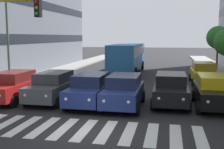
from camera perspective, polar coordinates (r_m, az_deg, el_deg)
ground_plane at (r=11.73m, az=-5.48°, el=-11.04°), size 180.00×180.00×0.00m
crosswalk_markings at (r=11.73m, az=-5.48°, el=-11.03°), size 9.45×2.80×0.01m
car_0 at (r=15.91m, az=19.90°, el=-3.20°), size 2.02×4.44×1.72m
car_1 at (r=16.00m, az=11.79°, el=-2.84°), size 2.02×4.44×1.72m
car_2 at (r=15.12m, az=2.39°, el=-3.30°), size 2.02×4.44×1.72m
car_3 at (r=15.58m, az=-4.41°, el=-2.98°), size 2.02×4.44×1.72m
car_4 at (r=16.77m, az=-11.83°, el=-2.36°), size 2.02×4.44×1.72m
car_5 at (r=17.56m, az=-19.35°, el=-2.19°), size 2.02×4.44×1.72m
car_row2_0 at (r=23.68m, az=18.00°, el=0.31°), size 2.02×4.44×1.72m
bus_behind_traffic at (r=29.38m, az=3.20°, el=3.94°), size 2.78×10.50×3.00m
street_lamp_right at (r=20.77m, az=-19.54°, el=9.94°), size 2.59×0.28×7.63m
street_tree_3 at (r=33.22m, az=20.62°, el=7.00°), size 2.51×2.51×4.78m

